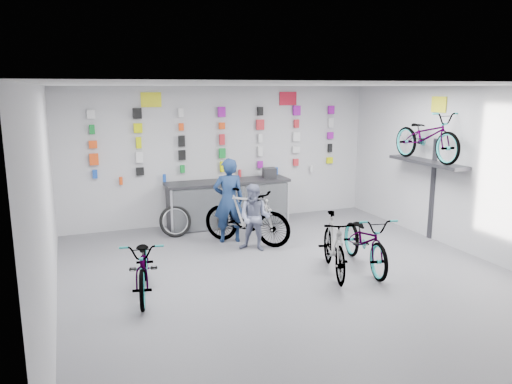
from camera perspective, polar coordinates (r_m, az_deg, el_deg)
name	(u,v)px	position (r m, az deg, el deg)	size (l,w,h in m)	color
floor	(299,283)	(7.87, 4.98, -10.33)	(8.00, 8.00, 0.00)	#56565B
ceiling	(303,85)	(7.29, 5.40, 12.08)	(8.00, 8.00, 0.00)	white
wall_back	(221,155)	(11.11, -3.99, 4.24)	(7.00, 7.00, 0.00)	#B2B2B4
wall_left	(47,208)	(6.69, -22.81, -1.72)	(8.00, 8.00, 0.00)	#B2B2B4
wall_right	(483,174)	(9.50, 24.50, 1.91)	(8.00, 8.00, 0.00)	#B2B2B4
counter	(228,204)	(10.86, -3.19, -1.36)	(2.70, 0.66, 1.00)	black
merch_wall	(221,140)	(11.00, -4.03, 5.92)	(5.56, 0.08, 1.56)	#1745AC
wall_bracket	(428,166)	(10.25, 19.05, 2.78)	(0.39, 1.90, 2.00)	#333338
sign_left	(151,100)	(10.65, -11.90, 10.28)	(0.42, 0.02, 0.30)	yellow
sign_right	(288,99)	(11.57, 3.68, 10.61)	(0.42, 0.02, 0.30)	red
sign_side	(439,104)	(10.25, 20.16, 9.38)	(0.02, 0.40, 0.30)	yellow
bike_left	(144,265)	(7.47, -12.68, -8.15)	(0.59, 1.69, 0.89)	gray
bike_center	(334,245)	(8.14, 8.91, -6.00)	(0.46, 1.63, 0.98)	gray
bike_right	(365,240)	(8.53, 12.39, -5.40)	(0.63, 1.81, 0.95)	gray
bike_service	(246,216)	(9.56, -1.10, -2.80)	(0.51, 1.82, 1.09)	gray
bike_wall	(427,136)	(10.13, 18.94, 6.05)	(0.63, 1.80, 0.95)	gray
clerk	(229,200)	(9.66, -3.14, -0.96)	(0.60, 0.40, 1.65)	#14274B
customer	(255,218)	(9.17, -0.15, -2.95)	(0.61, 0.47, 1.24)	slate
spare_wheel	(175,221)	(10.25, -9.21, -3.33)	(0.66, 0.30, 0.64)	black
register	(269,173)	(11.08, 1.53, 2.20)	(0.28, 0.30, 0.22)	black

